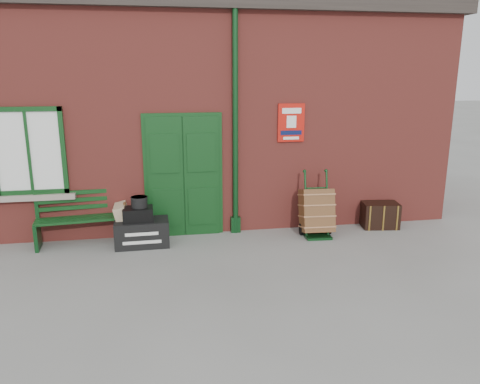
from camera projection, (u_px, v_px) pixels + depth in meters
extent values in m
plane|color=gray|center=(210.00, 264.00, 7.43)|extent=(80.00, 80.00, 0.00)
cube|color=#993931|center=(191.00, 117.00, 10.27)|extent=(10.00, 4.00, 4.00)
cube|color=#38302B|center=(188.00, 13.00, 9.74)|extent=(10.30, 4.30, 0.30)
cube|color=#0F3714|center=(184.00, 177.00, 8.50)|extent=(1.42, 0.12, 2.32)
cube|color=white|center=(29.00, 151.00, 7.92)|extent=(1.20, 0.08, 1.50)
cylinder|color=#0D3415|center=(235.00, 127.00, 8.39)|extent=(0.10, 0.10, 4.00)
cube|color=red|center=(291.00, 123.00, 8.60)|extent=(0.50, 0.03, 0.70)
cube|color=#0F3714|center=(82.00, 219.00, 8.16)|extent=(1.60, 0.57, 0.04)
cube|color=#0F3714|center=(81.00, 200.00, 8.30)|extent=(1.56, 0.19, 0.42)
cube|color=#0D3415|center=(37.00, 235.00, 8.02)|extent=(0.11, 0.47, 0.47)
cube|color=#0D3415|center=(127.00, 228.00, 8.41)|extent=(0.11, 0.47, 0.47)
cube|color=black|center=(142.00, 233.00, 8.16)|extent=(0.93, 0.53, 0.46)
cube|color=black|center=(138.00, 214.00, 8.07)|extent=(0.52, 0.38, 0.23)
cylinder|color=black|center=(139.00, 202.00, 8.05)|extent=(0.28, 0.28, 0.18)
cube|color=tan|center=(125.00, 223.00, 8.29)|extent=(0.34, 0.49, 0.72)
cube|color=tan|center=(135.00, 227.00, 8.23)|extent=(0.35, 0.44, 0.62)
cube|color=#0D3415|center=(318.00, 236.00, 8.59)|extent=(0.48, 0.36, 0.05)
cylinder|color=#0D3415|center=(306.00, 204.00, 8.59)|extent=(0.06, 0.33, 1.17)
cylinder|color=#0D3415|center=(327.00, 203.00, 8.63)|extent=(0.06, 0.33, 1.17)
cylinder|color=black|center=(301.00, 229.00, 8.72)|extent=(0.06, 0.22, 0.22)
cylinder|color=black|center=(329.00, 228.00, 8.78)|extent=(0.06, 0.22, 0.22)
cube|color=brown|center=(317.00, 210.00, 8.62)|extent=(0.61, 0.65, 0.87)
cube|color=black|center=(380.00, 215.00, 9.14)|extent=(0.74, 0.54, 0.49)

